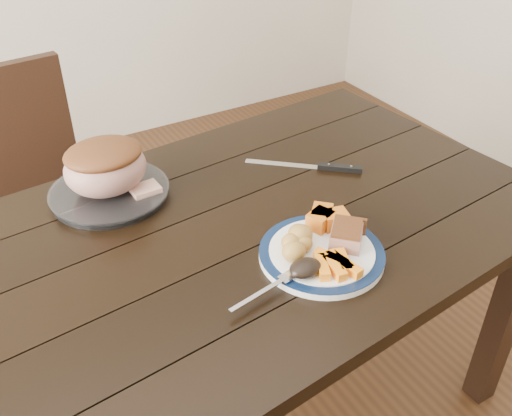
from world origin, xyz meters
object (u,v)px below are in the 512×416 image
serving_platter (110,194)px  dining_table (223,262)px  chair_far (31,199)px  carving_knife (325,167)px  fork (270,288)px  roast_joint (106,168)px  dinner_plate (321,254)px  pork_slice (346,236)px

serving_platter → dining_table: bearing=-57.7°
chair_far → carving_knife: 0.96m
chair_far → dining_table: bearing=106.3°
dining_table → fork: bearing=-93.6°
dining_table → roast_joint: (-0.17, 0.27, 0.18)m
chair_far → carving_knife: bearing=130.7°
carving_knife → roast_joint: bearing=-155.9°
carving_knife → dinner_plate: bearing=-86.5°
dinner_plate → carving_knife: (0.23, 0.30, -0.00)m
carving_knife → chair_far: bearing=178.6°
chair_far → dinner_plate: (0.46, -0.93, 0.23)m
chair_far → dinner_plate: 1.06m
carving_knife → fork: bearing=-97.5°
chair_far → fork: 1.05m
dinner_plate → roast_joint: roast_joint is taller
dining_table → carving_knife: size_ratio=6.58×
dining_table → dinner_plate: dinner_plate is taller
fork → dinner_plate: bearing=5.6°
serving_platter → fork: 0.54m
dining_table → carving_knife: (0.37, 0.11, 0.10)m
dining_table → carving_knife: bearing=16.1°
chair_far → serving_platter: (0.14, -0.46, 0.23)m
dining_table → dinner_plate: bearing=-53.3°
serving_platter → roast_joint: size_ratio=1.44×
pork_slice → chair_far: bearing=119.1°
roast_joint → pork_slice: bearing=-51.3°
serving_platter → dinner_plate: bearing=-55.8°
pork_slice → fork: size_ratio=0.47×
dinner_plate → roast_joint: (-0.32, 0.47, 0.07)m
serving_platter → fork: size_ratio=1.63×
chair_far → pork_slice: bearing=112.2°
pork_slice → fork: pork_slice is taller
dinner_plate → roast_joint: size_ratio=1.35×
pork_slice → carving_knife: size_ratio=0.33×
dining_table → pork_slice: pork_slice is taller
roast_joint → carving_knife: roast_joint is taller
dining_table → serving_platter: bearing=122.3°
dining_table → chair_far: chair_far is taller
dining_table → dinner_plate: size_ratio=6.16×
roast_joint → dinner_plate: bearing=-55.8°
dining_table → fork: (-0.01, -0.24, 0.11)m
dining_table → serving_platter: serving_platter is taller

